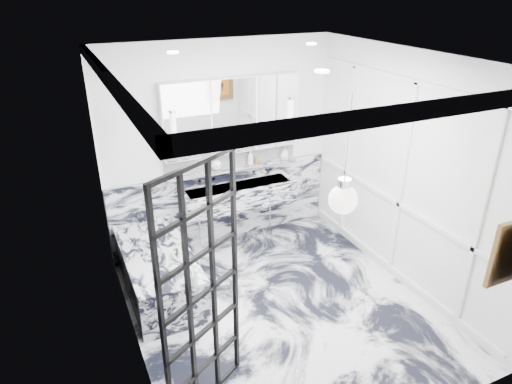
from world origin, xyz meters
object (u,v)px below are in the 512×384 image
trough_sink (239,195)px  bathtub (158,271)px  mirror_cabinet (232,115)px  crittall_door (202,295)px

trough_sink → bathtub: (-1.33, -0.66, -0.45)m
mirror_cabinet → bathtub: size_ratio=1.15×
crittall_door → mirror_cabinet: mirror_cabinet is taller
trough_sink → crittall_door: bearing=-118.8°
mirror_cabinet → trough_sink: bearing=-90.0°
crittall_door → mirror_cabinet: (1.31, 2.55, 0.69)m
crittall_door → trough_sink: crittall_door is taller
crittall_door → trough_sink: 2.75m
crittall_door → mirror_cabinet: 2.95m
trough_sink → mirror_cabinet: (-0.00, 0.17, 1.09)m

